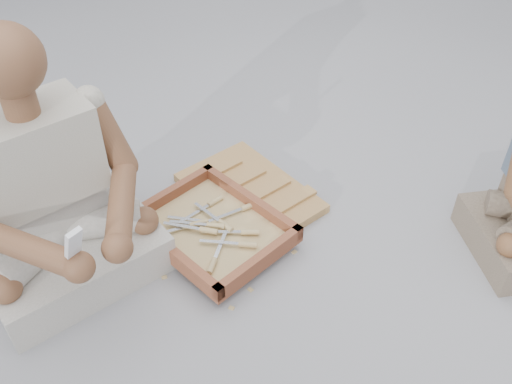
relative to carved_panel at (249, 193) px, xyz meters
The scene contains 28 objects.
ground 0.50m from the carved_panel, 57.58° to the right, with size 60.00×60.00×0.00m, color #A3A3A9.
carved_panel is the anchor object (origin of this frame).
tool_tray 0.30m from the carved_panel, 85.10° to the right, with size 0.64×0.55×0.07m.
chisel_0 0.47m from the carved_panel, 72.96° to the right, with size 0.09×0.21×0.02m.
chisel_1 0.37m from the carved_panel, 60.94° to the right, with size 0.20×0.11×0.02m.
chisel_2 0.28m from the carved_panel, 79.83° to the right, with size 0.22×0.07×0.02m.
chisel_3 0.29m from the carved_panel, 92.72° to the right, with size 0.21×0.10×0.02m.
chisel_4 0.21m from the carved_panel, 107.79° to the right, with size 0.07×0.22×0.02m.
chisel_5 0.17m from the carved_panel, 63.31° to the right, with size 0.12×0.20×0.02m.
chisel_6 0.35m from the carved_panel, 88.22° to the right, with size 0.21×0.09×0.02m.
chisel_7 0.31m from the carved_panel, 60.20° to the right, with size 0.20×0.13×0.02m.
chisel_8 0.31m from the carved_panel, 86.53° to the right, with size 0.21×0.11×0.02m.
chisel_9 0.34m from the carved_panel, 97.59° to the right, with size 0.14×0.19×0.02m.
wood_chip_0 0.61m from the carved_panel, 62.74° to the right, with size 0.02×0.01×0.00m, color #D6B37E.
wood_chip_1 0.56m from the carved_panel, 91.51° to the right, with size 0.02×0.01×0.00m, color #D6B37E.
wood_chip_2 0.43m from the carved_panel, 110.22° to the right, with size 0.02×0.01×0.00m, color #D6B37E.
wood_chip_3 0.38m from the carved_panel, 28.89° to the right, with size 0.02×0.01×0.00m, color #D6B37E.
wood_chip_4 0.08m from the carved_panel, 101.56° to the right, with size 0.02×0.01×0.00m, color #D6B37E.
wood_chip_5 0.33m from the carved_panel, 143.65° to the right, with size 0.02×0.01×0.00m, color #D6B37E.
wood_chip_6 0.24m from the carved_panel, 135.59° to the right, with size 0.02×0.01×0.00m, color #D6B37E.
wood_chip_7 0.47m from the carved_panel, 89.22° to the right, with size 0.02×0.01×0.00m, color #D6B37E.
wood_chip_8 0.16m from the carved_panel, 169.41° to the right, with size 0.02×0.01×0.00m, color #D6B37E.
wood_chip_9 0.29m from the carved_panel, 103.69° to the right, with size 0.02×0.01×0.00m, color #D6B37E.
wood_chip_10 0.52m from the carved_panel, 56.30° to the right, with size 0.02×0.01×0.00m, color #D6B37E.
wood_chip_11 0.23m from the carved_panel, 136.72° to the right, with size 0.02×0.01×0.00m, color #D6B37E.
wood_chip_12 0.04m from the carved_panel, 17.05° to the left, with size 0.02×0.01×0.00m, color #D6B37E.
craftsman 0.84m from the carved_panel, 115.92° to the right, with size 0.73×0.75×0.97m.
mobile_phone 0.98m from the carved_panel, 91.60° to the right, with size 0.06×0.05×0.12m.
Camera 1 is at (0.76, -1.12, 1.65)m, focal length 40.00 mm.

